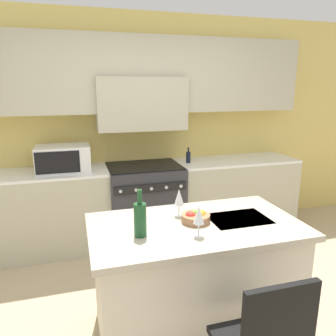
# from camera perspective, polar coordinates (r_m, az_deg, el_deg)

# --- Properties ---
(back_cabinetry) EXTENTS (10.00, 0.46, 2.70)m
(back_cabinetry) POSITION_cam_1_polar(r_m,az_deg,el_deg) (4.03, -5.13, 10.63)
(back_cabinetry) COLOR #DBC166
(back_cabinetry) RESTS_ON ground_plane
(back_counter) EXTENTS (3.95, 0.62, 0.94)m
(back_counter) POSITION_cam_1_polar(r_m,az_deg,el_deg) (4.02, -4.10, -6.04)
(back_counter) COLOR #B2AD93
(back_counter) RESTS_ON ground_plane
(range_stove) EXTENTS (0.87, 0.70, 0.94)m
(range_stove) POSITION_cam_1_polar(r_m,az_deg,el_deg) (4.00, -4.03, -6.10)
(range_stove) COLOR #2D2D33
(range_stove) RESTS_ON ground_plane
(microwave) EXTENTS (0.57, 0.40, 0.28)m
(microwave) POSITION_cam_1_polar(r_m,az_deg,el_deg) (3.78, -17.79, 1.61)
(microwave) COLOR silver
(microwave) RESTS_ON back_counter
(kitchen_island) EXTENTS (1.52, 0.85, 0.89)m
(kitchen_island) POSITION_cam_1_polar(r_m,az_deg,el_deg) (2.60, 4.67, -18.58)
(kitchen_island) COLOR beige
(kitchen_island) RESTS_ON ground_plane
(wine_bottle) EXTENTS (0.08, 0.08, 0.32)m
(wine_bottle) POSITION_cam_1_polar(r_m,az_deg,el_deg) (2.16, -4.88, -8.78)
(wine_bottle) COLOR #194723
(wine_bottle) RESTS_ON kitchen_island
(wine_glass_near) EXTENTS (0.07, 0.07, 0.22)m
(wine_glass_near) POSITION_cam_1_polar(r_m,az_deg,el_deg) (2.14, 5.40, -8.25)
(wine_glass_near) COLOR white
(wine_glass_near) RESTS_ON kitchen_island
(wine_glass_far) EXTENTS (0.07, 0.07, 0.22)m
(wine_glass_far) POSITION_cam_1_polar(r_m,az_deg,el_deg) (2.46, 1.93, -5.20)
(wine_glass_far) COLOR white
(wine_glass_far) RESTS_ON kitchen_island
(fruit_bowl) EXTENTS (0.21, 0.21, 0.09)m
(fruit_bowl) POSITION_cam_1_polar(r_m,az_deg,el_deg) (2.41, 4.82, -8.53)
(fruit_bowl) COLOR #996B47
(fruit_bowl) RESTS_ON kitchen_island
(oil_bottle_on_counter) EXTENTS (0.06, 0.06, 0.19)m
(oil_bottle_on_counter) POSITION_cam_1_polar(r_m,az_deg,el_deg) (4.02, 3.56, 1.96)
(oil_bottle_on_counter) COLOR black
(oil_bottle_on_counter) RESTS_ON back_counter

